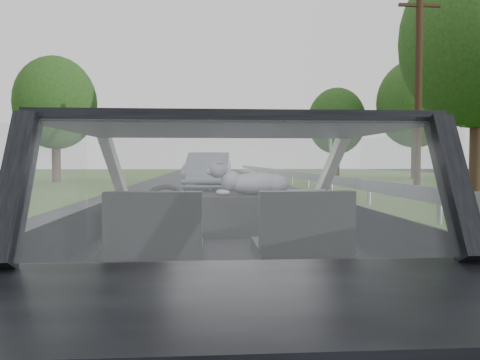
{
  "coord_description": "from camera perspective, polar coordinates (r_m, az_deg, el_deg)",
  "views": [
    {
      "loc": [
        -0.12,
        -2.82,
        1.25
      ],
      "look_at": [
        0.12,
        0.6,
        1.11
      ],
      "focal_mm": 35.0,
      "sensor_mm": 36.0,
      "label": 1
    }
  ],
  "objects": [
    {
      "name": "passenger_seat",
      "position": [
        2.61,
        7.61,
        -5.78
      ],
      "size": [
        0.5,
        0.72,
        0.42
      ],
      "primitive_type": "cube",
      "color": "black",
      "rests_on": "subject_car"
    },
    {
      "name": "tree_2",
      "position": [
        35.8,
        11.69,
        5.5
      ],
      "size": [
        5.18,
        5.18,
        6.52
      ],
      "primitive_type": null,
      "rotation": [
        0.0,
        0.0,
        0.23
      ],
      "color": "#1A3518",
      "rests_on": "ground"
    },
    {
      "name": "utility_pole",
      "position": [
        17.25,
        20.91,
        10.05
      ],
      "size": [
        0.29,
        0.29,
        7.23
      ],
      "primitive_type": "cylinder",
      "rotation": [
        0.0,
        0.0,
        -0.29
      ],
      "color": "#352014",
      "rests_on": "ground"
    },
    {
      "name": "driver_seat",
      "position": [
        2.57,
        -10.21,
        -5.92
      ],
      "size": [
        0.5,
        0.72,
        0.42
      ],
      "primitive_type": "cube",
      "color": "black",
      "rests_on": "subject_car"
    },
    {
      "name": "cat",
      "position": [
        3.43,
        1.95,
        -0.27
      ],
      "size": [
        0.64,
        0.24,
        0.28
      ],
      "primitive_type": "ellipsoid",
      "rotation": [
        0.0,
        0.0,
        0.08
      ],
      "color": "#91909E",
      "rests_on": "dashboard"
    },
    {
      "name": "dashboard",
      "position": [
        3.47,
        -1.97,
        -4.25
      ],
      "size": [
        1.58,
        0.45,
        0.3
      ],
      "primitive_type": "cube",
      "color": "black",
      "rests_on": "subject_car"
    },
    {
      "name": "tree_6",
      "position": [
        29.64,
        -21.55,
        6.67
      ],
      "size": [
        5.7,
        5.7,
        7.16
      ],
      "primitive_type": null,
      "rotation": [
        0.0,
        0.0,
        0.24
      ],
      "color": "#1A3518",
      "rests_on": "ground"
    },
    {
      "name": "steering_wheel",
      "position": [
        3.18,
        -9.01,
        -3.61
      ],
      "size": [
        0.36,
        0.36,
        0.04
      ],
      "primitive_type": "torus",
      "color": "black",
      "rests_on": "dashboard"
    },
    {
      "name": "tree_1",
      "position": [
        21.86,
        27.02,
        11.38
      ],
      "size": [
        6.7,
        6.7,
        9.57
      ],
      "primitive_type": null,
      "rotation": [
        0.0,
        0.0,
        -0.06
      ],
      "color": "#1A3518",
      "rests_on": "ground"
    },
    {
      "name": "other_car",
      "position": [
        19.69,
        -3.84,
        1.05
      ],
      "size": [
        2.33,
        5.07,
        1.62
      ],
      "primitive_type": "imported",
      "rotation": [
        0.0,
        0.0,
        -0.08
      ],
      "color": "#9398A9",
      "rests_on": "ground"
    },
    {
      "name": "guardrail",
      "position": [
        13.58,
        15.0,
        -0.57
      ],
      "size": [
        0.05,
        90.0,
        0.32
      ],
      "primitive_type": "cube",
      "color": "gray",
      "rests_on": "ground"
    },
    {
      "name": "subject_car",
      "position": [
        2.87,
        -1.51,
        -8.15
      ],
      "size": [
        1.8,
        4.0,
        1.45
      ],
      "primitive_type": "cube",
      "color": "black",
      "rests_on": "ground"
    },
    {
      "name": "tree_3",
      "position": [
        34.43,
        20.61,
        6.75
      ],
      "size": [
        6.96,
        6.96,
        7.98
      ],
      "primitive_type": null,
      "rotation": [
        0.0,
        0.0,
        -0.42
      ],
      "color": "#1A3518",
      "rests_on": "ground"
    },
    {
      "name": "highway_sign",
      "position": [
        19.67,
        10.93,
        1.93
      ],
      "size": [
        0.41,
        0.88,
        2.26
      ],
      "primitive_type": "cube",
      "rotation": [
        0.0,
        0.0,
        -0.36
      ],
      "color": "#12461E",
      "rests_on": "ground"
    }
  ]
}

